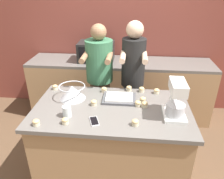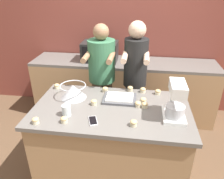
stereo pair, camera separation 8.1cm
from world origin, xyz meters
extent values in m
plane|color=brown|center=(0.00, 0.00, 0.00)|extent=(16.00, 16.00, 0.00)
cube|color=brown|center=(0.00, 1.65, 1.35)|extent=(10.00, 0.06, 2.70)
cube|color=#A87F56|center=(0.00, 0.00, 0.43)|extent=(1.49, 0.84, 0.85)
cube|color=#66605B|center=(0.00, 0.00, 0.87)|extent=(1.56, 0.89, 0.04)
cube|color=#A87F56|center=(0.00, 1.30, 0.44)|extent=(2.80, 0.60, 0.88)
cube|color=#66605B|center=(0.00, 1.30, 0.90)|extent=(2.80, 0.60, 0.04)
cylinder|color=brown|center=(-0.22, 0.70, 0.44)|extent=(0.26, 0.26, 0.87)
cylinder|color=#38704C|center=(-0.22, 0.70, 1.13)|extent=(0.34, 0.34, 0.52)
sphere|color=#936B4C|center=(-0.22, 0.70, 1.49)|extent=(0.19, 0.19, 0.19)
cylinder|color=#936B4C|center=(-0.37, 0.53, 1.24)|extent=(0.06, 0.34, 0.06)
cylinder|color=#936B4C|center=(-0.08, 0.53, 1.24)|extent=(0.06, 0.34, 0.06)
cylinder|color=#33384C|center=(0.20, 0.70, 0.42)|extent=(0.22, 0.22, 0.83)
cylinder|color=black|center=(0.20, 0.70, 1.13)|extent=(0.29, 0.29, 0.59)
sphere|color=#DBB293|center=(0.20, 0.70, 1.52)|extent=(0.20, 0.20, 0.20)
cylinder|color=#DBB293|center=(0.08, 0.53, 1.26)|extent=(0.06, 0.34, 0.06)
cylinder|color=#DBB293|center=(0.32, 0.53, 1.26)|extent=(0.06, 0.34, 0.06)
cube|color=white|center=(0.59, -0.08, 0.91)|extent=(0.20, 0.30, 0.03)
cylinder|color=white|center=(0.59, 0.04, 1.04)|extent=(0.07, 0.07, 0.22)
cube|color=white|center=(0.59, -0.09, 1.20)|extent=(0.13, 0.26, 0.10)
cylinder|color=#BCBCC1|center=(0.59, -0.12, 0.98)|extent=(0.17, 0.17, 0.11)
cone|color=#BCBCC1|center=(-0.43, 0.15, 0.97)|extent=(0.27, 0.27, 0.14)
torus|color=#BCBCC1|center=(-0.43, 0.15, 1.04)|extent=(0.28, 0.28, 0.01)
cube|color=#4C4C51|center=(0.06, 0.17, 0.91)|extent=(0.34, 0.26, 0.02)
cube|color=white|center=(0.06, 0.17, 0.93)|extent=(0.28, 0.21, 0.02)
cube|color=black|center=(-0.36, 1.30, 1.07)|extent=(0.52, 0.35, 0.29)
cube|color=black|center=(-0.41, 1.12, 1.07)|extent=(0.36, 0.01, 0.23)
cube|color=#2D2D2D|center=(-0.17, 1.12, 1.07)|extent=(0.10, 0.01, 0.23)
cube|color=silver|center=(-0.13, -0.25, 0.90)|extent=(0.12, 0.16, 0.01)
cube|color=black|center=(-0.13, -0.25, 0.91)|extent=(0.10, 0.14, 0.00)
cylinder|color=silver|center=(-0.39, -0.19, 0.95)|extent=(0.08, 0.08, 0.11)
cylinder|color=beige|center=(0.47, 0.35, 0.91)|extent=(0.06, 0.06, 0.03)
ellipsoid|color=tan|center=(0.47, 0.35, 0.93)|extent=(0.06, 0.06, 0.04)
cylinder|color=beige|center=(-0.12, 0.33, 0.91)|extent=(0.06, 0.06, 0.03)
ellipsoid|color=tan|center=(-0.12, 0.33, 0.93)|extent=(0.06, 0.06, 0.04)
cylinder|color=beige|center=(-0.63, -0.36, 0.91)|extent=(0.06, 0.06, 0.03)
ellipsoid|color=tan|center=(-0.63, -0.36, 0.93)|extent=(0.06, 0.06, 0.04)
cylinder|color=beige|center=(-0.38, -0.31, 0.91)|extent=(0.06, 0.06, 0.03)
ellipsoid|color=tan|center=(-0.38, -0.31, 0.93)|extent=(0.06, 0.06, 0.04)
cylinder|color=beige|center=(0.31, 0.14, 0.91)|extent=(0.06, 0.06, 0.03)
ellipsoid|color=tan|center=(0.31, 0.14, 0.93)|extent=(0.06, 0.06, 0.04)
cylinder|color=beige|center=(0.30, 0.38, 0.91)|extent=(0.06, 0.06, 0.03)
ellipsoid|color=tan|center=(0.30, 0.38, 0.93)|extent=(0.06, 0.06, 0.04)
cylinder|color=beige|center=(0.33, 0.05, 0.91)|extent=(0.06, 0.06, 0.03)
ellipsoid|color=tan|center=(0.33, 0.05, 0.93)|extent=(0.06, 0.06, 0.04)
cylinder|color=beige|center=(0.23, -0.27, 0.91)|extent=(0.06, 0.06, 0.03)
ellipsoid|color=tan|center=(0.23, -0.27, 0.93)|extent=(0.06, 0.06, 0.04)
cylinder|color=beige|center=(0.16, 0.39, 0.91)|extent=(0.06, 0.06, 0.03)
ellipsoid|color=tan|center=(0.16, 0.39, 0.93)|extent=(0.06, 0.06, 0.04)
cylinder|color=beige|center=(-0.69, 0.34, 0.91)|extent=(0.06, 0.06, 0.03)
ellipsoid|color=tan|center=(-0.69, 0.34, 0.93)|extent=(0.06, 0.06, 0.04)
cylinder|color=beige|center=(-0.18, 0.03, 0.91)|extent=(0.06, 0.06, 0.03)
ellipsoid|color=tan|center=(-0.18, 0.03, 0.93)|extent=(0.06, 0.06, 0.04)
cylinder|color=beige|center=(0.26, 0.06, 0.91)|extent=(0.06, 0.06, 0.03)
ellipsoid|color=tan|center=(0.26, 0.06, 0.93)|extent=(0.06, 0.06, 0.04)
camera|label=1|loc=(0.19, -1.85, 2.03)|focal=35.00mm
camera|label=2|loc=(0.27, -1.84, 2.03)|focal=35.00mm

